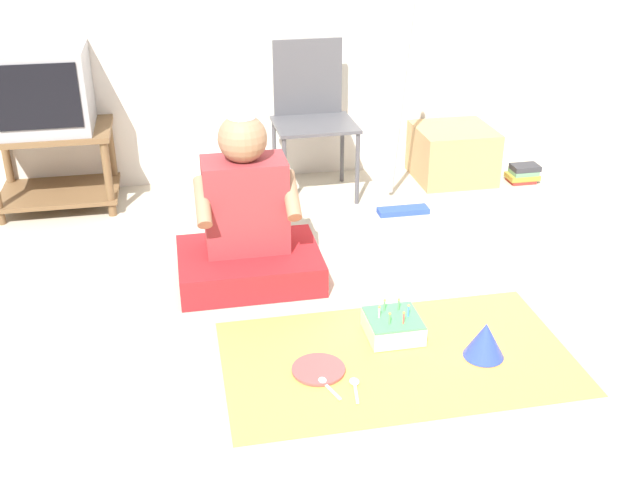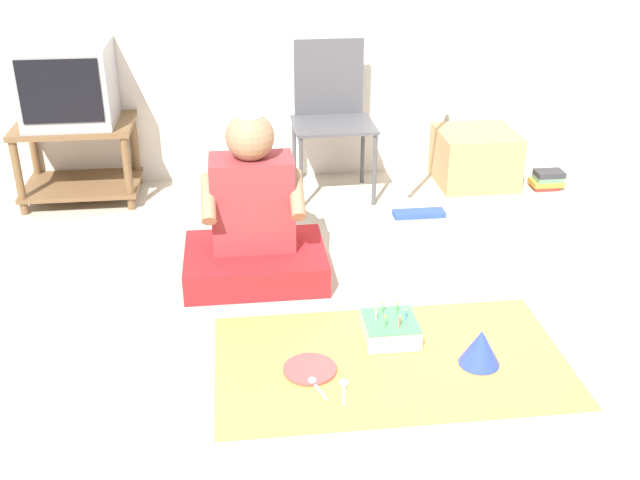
{
  "view_description": "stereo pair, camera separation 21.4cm",
  "coord_description": "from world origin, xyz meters",
  "px_view_note": "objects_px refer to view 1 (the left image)",
  "views": [
    {
      "loc": [
        -0.9,
        -2.35,
        1.67
      ],
      "look_at": [
        -0.37,
        0.3,
        0.35
      ],
      "focal_mm": 42.0,
      "sensor_mm": 36.0,
      "label": 1
    },
    {
      "loc": [
        -0.69,
        -2.38,
        1.67
      ],
      "look_at": [
        -0.37,
        0.3,
        0.35
      ],
      "focal_mm": 42.0,
      "sensor_mm": 36.0,
      "label": 2
    }
  ],
  "objects_px": {
    "person_seated": "(247,226)",
    "birthday_cake": "(393,326)",
    "cardboard_box_stack": "(453,153)",
    "paper_plate": "(318,369)",
    "dust_mop": "(402,148)",
    "party_hat_blue": "(485,340)",
    "tv": "(43,89)",
    "book_pile": "(523,174)",
    "folding_chair": "(312,108)"
  },
  "relations": [
    {
      "from": "person_seated",
      "to": "birthday_cake",
      "type": "bearing_deg",
      "value": -50.28
    },
    {
      "from": "cardboard_box_stack",
      "to": "paper_plate",
      "type": "xyz_separation_m",
      "value": [
        -1.19,
        -1.8,
        -0.15
      ]
    },
    {
      "from": "dust_mop",
      "to": "birthday_cake",
      "type": "xyz_separation_m",
      "value": [
        -0.4,
        -1.24,
        -0.3
      ]
    },
    {
      "from": "party_hat_blue",
      "to": "birthday_cake",
      "type": "bearing_deg",
      "value": 145.41
    },
    {
      "from": "tv",
      "to": "party_hat_blue",
      "type": "xyz_separation_m",
      "value": [
        1.75,
        -1.86,
        -0.58
      ]
    },
    {
      "from": "cardboard_box_stack",
      "to": "party_hat_blue",
      "type": "bearing_deg",
      "value": -106.63
    },
    {
      "from": "cardboard_box_stack",
      "to": "book_pile",
      "type": "distance_m",
      "value": 0.44
    },
    {
      "from": "folding_chair",
      "to": "birthday_cake",
      "type": "distance_m",
      "value": 1.67
    },
    {
      "from": "dust_mop",
      "to": "party_hat_blue",
      "type": "relative_size",
      "value": 7.76
    },
    {
      "from": "book_pile",
      "to": "birthday_cake",
      "type": "height_order",
      "value": "birthday_cake"
    },
    {
      "from": "person_seated",
      "to": "birthday_cake",
      "type": "xyz_separation_m",
      "value": [
        0.51,
        -0.61,
        -0.21
      ]
    },
    {
      "from": "party_hat_blue",
      "to": "tv",
      "type": "bearing_deg",
      "value": 133.28
    },
    {
      "from": "cardboard_box_stack",
      "to": "party_hat_blue",
      "type": "distance_m",
      "value": 1.91
    },
    {
      "from": "book_pile",
      "to": "party_hat_blue",
      "type": "distance_m",
      "value": 1.93
    },
    {
      "from": "birthday_cake",
      "to": "paper_plate",
      "type": "height_order",
      "value": "birthday_cake"
    },
    {
      "from": "birthday_cake",
      "to": "party_hat_blue",
      "type": "xyz_separation_m",
      "value": [
        0.3,
        -0.21,
        0.03
      ]
    },
    {
      "from": "cardboard_box_stack",
      "to": "birthday_cake",
      "type": "xyz_separation_m",
      "value": [
        -0.85,
        -1.62,
        -0.11
      ]
    },
    {
      "from": "book_pile",
      "to": "person_seated",
      "type": "distance_m",
      "value": 1.97
    },
    {
      "from": "paper_plate",
      "to": "cardboard_box_stack",
      "type": "bearing_deg",
      "value": 56.58
    },
    {
      "from": "person_seated",
      "to": "paper_plate",
      "type": "distance_m",
      "value": 0.84
    },
    {
      "from": "folding_chair",
      "to": "person_seated",
      "type": "relative_size",
      "value": 1.02
    },
    {
      "from": "book_pile",
      "to": "person_seated",
      "type": "relative_size",
      "value": 0.22
    },
    {
      "from": "book_pile",
      "to": "paper_plate",
      "type": "height_order",
      "value": "book_pile"
    },
    {
      "from": "paper_plate",
      "to": "person_seated",
      "type": "bearing_deg",
      "value": 102.06
    },
    {
      "from": "folding_chair",
      "to": "book_pile",
      "type": "relative_size",
      "value": 4.64
    },
    {
      "from": "tv",
      "to": "person_seated",
      "type": "height_order",
      "value": "tv"
    },
    {
      "from": "dust_mop",
      "to": "person_seated",
      "type": "distance_m",
      "value": 1.11
    },
    {
      "from": "tv",
      "to": "folding_chair",
      "type": "distance_m",
      "value": 1.44
    },
    {
      "from": "person_seated",
      "to": "birthday_cake",
      "type": "distance_m",
      "value": 0.82
    },
    {
      "from": "person_seated",
      "to": "paper_plate",
      "type": "bearing_deg",
      "value": -77.94
    },
    {
      "from": "dust_mop",
      "to": "paper_plate",
      "type": "relative_size",
      "value": 6.04
    },
    {
      "from": "cardboard_box_stack",
      "to": "book_pile",
      "type": "relative_size",
      "value": 2.44
    },
    {
      "from": "party_hat_blue",
      "to": "person_seated",
      "type": "bearing_deg",
      "value": 134.64
    },
    {
      "from": "tv",
      "to": "person_seated",
      "type": "xyz_separation_m",
      "value": [
        0.94,
        -1.04,
        -0.4
      ]
    },
    {
      "from": "dust_mop",
      "to": "book_pile",
      "type": "distance_m",
      "value": 0.93
    },
    {
      "from": "birthday_cake",
      "to": "paper_plate",
      "type": "bearing_deg",
      "value": -152.62
    },
    {
      "from": "cardboard_box_stack",
      "to": "dust_mop",
      "type": "distance_m",
      "value": 0.62
    },
    {
      "from": "book_pile",
      "to": "birthday_cake",
      "type": "distance_m",
      "value": 1.94
    },
    {
      "from": "book_pile",
      "to": "person_seated",
      "type": "xyz_separation_m",
      "value": [
        -1.76,
        -0.86,
        0.21
      ]
    },
    {
      "from": "tv",
      "to": "party_hat_blue",
      "type": "height_order",
      "value": "tv"
    },
    {
      "from": "cardboard_box_stack",
      "to": "paper_plate",
      "type": "relative_size",
      "value": 2.24
    },
    {
      "from": "book_pile",
      "to": "person_seated",
      "type": "bearing_deg",
      "value": -153.83
    },
    {
      "from": "dust_mop",
      "to": "folding_chair",
      "type": "bearing_deg",
      "value": 138.76
    },
    {
      "from": "cardboard_box_stack",
      "to": "book_pile",
      "type": "height_order",
      "value": "cardboard_box_stack"
    },
    {
      "from": "book_pile",
      "to": "cardboard_box_stack",
      "type": "bearing_deg",
      "value": 159.82
    },
    {
      "from": "folding_chair",
      "to": "birthday_cake",
      "type": "bearing_deg",
      "value": -89.19
    },
    {
      "from": "tv",
      "to": "cardboard_box_stack",
      "type": "height_order",
      "value": "tv"
    },
    {
      "from": "dust_mop",
      "to": "tv",
      "type": "bearing_deg",
      "value": 167.42
    },
    {
      "from": "folding_chair",
      "to": "dust_mop",
      "type": "height_order",
      "value": "dust_mop"
    },
    {
      "from": "book_pile",
      "to": "tv",
      "type": "bearing_deg",
      "value": 176.33
    }
  ]
}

